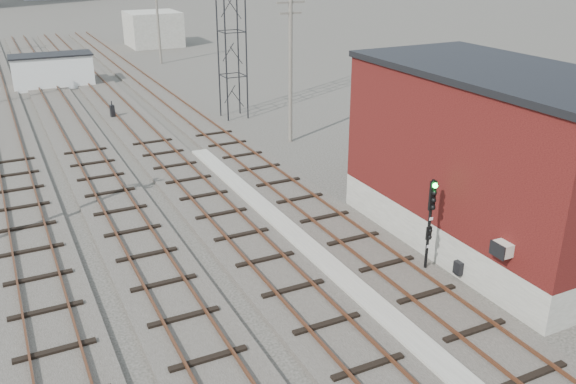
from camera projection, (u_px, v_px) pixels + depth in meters
ground at (94, 65)px, 62.21m from camera, size 320.00×320.00×0.00m
track_right at (177, 108)px, 45.79m from camera, size 3.20×90.00×0.39m
track_mid_right at (124, 114)px, 44.14m from camera, size 3.20×90.00×0.39m
track_mid_left at (66, 120)px, 42.50m from camera, size 3.20×90.00×0.39m
track_left at (4, 127)px, 40.85m from camera, size 3.20×90.00×0.39m
platform_curb at (313, 253)px, 24.22m from camera, size 0.90×28.00×0.26m
brick_building at (494, 159)px, 24.12m from camera, size 6.54×12.20×7.22m
lattice_tower at (231, 9)px, 40.90m from camera, size 1.60×1.60×15.00m
utility_pole_right_a at (290, 65)px, 36.53m from camera, size 1.80×0.24×9.00m
utility_pole_right_b at (158, 16)px, 61.41m from camera, size 1.80×0.24×9.00m
shed_right at (153, 29)px, 73.45m from camera, size 6.00×6.00×4.00m
signal_mast at (430, 220)px, 22.26m from camera, size 0.40×0.40×3.76m
switch_stand at (112, 111)px, 42.92m from camera, size 0.32×0.32×1.23m
site_trailer at (53, 71)px, 52.26m from camera, size 6.84×3.17×2.84m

